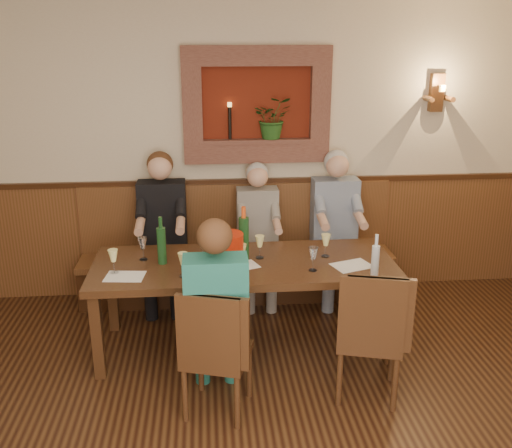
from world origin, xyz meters
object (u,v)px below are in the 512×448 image
(person_bench_left, at_px, (163,244))
(spittoon_bucket, at_px, (227,251))
(dining_table, at_px, (244,271))
(wine_bottle_green_b, at_px, (162,245))
(bench, at_px, (238,265))
(person_bench_right, at_px, (335,240))
(chair_near_right, at_px, (367,358))
(wine_bottle_green_a, at_px, (244,238))
(chair_near_left, at_px, (217,375))
(water_bottle, at_px, (375,260))
(person_bench_mid, at_px, (258,247))
(person_chair_front, at_px, (217,330))

(person_bench_left, height_order, spittoon_bucket, person_bench_left)
(dining_table, relative_size, wine_bottle_green_b, 6.23)
(bench, xyz_separation_m, person_bench_right, (0.93, -0.11, 0.28))
(chair_near_right, bearing_deg, wine_bottle_green_a, 150.04)
(chair_near_left, bearing_deg, wine_bottle_green_a, 91.71)
(chair_near_left, relative_size, water_bottle, 2.84)
(bench, height_order, person_bench_mid, person_bench_mid)
(spittoon_bucket, bearing_deg, person_bench_left, 120.64)
(chair_near_left, distance_m, person_bench_mid, 1.76)
(chair_near_left, distance_m, wine_bottle_green_b, 1.16)
(chair_near_right, xyz_separation_m, wine_bottle_green_a, (-0.82, 0.81, 0.65))
(chair_near_left, relative_size, chair_near_right, 0.95)
(dining_table, xyz_separation_m, wine_bottle_green_b, (-0.65, 0.03, 0.23))
(bench, bearing_deg, person_bench_left, -171.29)
(dining_table, distance_m, wine_bottle_green_b, 0.69)
(person_chair_front, xyz_separation_m, wine_bottle_green_b, (-0.41, 0.81, 0.33))
(person_bench_right, bearing_deg, chair_near_left, -125.03)
(person_chair_front, distance_m, spittoon_bucket, 0.74)
(spittoon_bucket, bearing_deg, bench, 82.69)
(spittoon_bucket, bearing_deg, person_bench_right, 41.64)
(dining_table, relative_size, person_chair_front, 1.71)
(wine_bottle_green_a, bearing_deg, chair_near_right, -44.78)
(chair_near_right, height_order, person_bench_right, person_bench_right)
(chair_near_left, relative_size, person_bench_mid, 0.70)
(person_bench_right, height_order, spittoon_bucket, person_bench_right)
(person_bench_right, bearing_deg, dining_table, -138.14)
(person_bench_left, xyz_separation_m, spittoon_bucket, (0.56, -0.95, 0.28))
(person_bench_right, height_order, wine_bottle_green_b, person_bench_right)
(person_bench_mid, distance_m, person_chair_front, 1.67)
(water_bottle, bearing_deg, bench, 126.03)
(person_bench_mid, xyz_separation_m, water_bottle, (0.76, -1.21, 0.33))
(person_bench_left, distance_m, wine_bottle_green_b, 0.86)
(dining_table, xyz_separation_m, wine_bottle_green_a, (0.00, 0.06, 0.26))
(person_bench_left, distance_m, spittoon_bucket, 1.14)
(chair_near_right, distance_m, person_bench_mid, 1.73)
(person_bench_mid, bearing_deg, bench, 151.55)
(person_bench_left, height_order, water_bottle, person_bench_left)
(bench, height_order, water_bottle, bench)
(wine_bottle_green_a, bearing_deg, wine_bottle_green_b, -177.56)
(chair_near_right, bearing_deg, dining_table, 152.34)
(person_bench_left, bearing_deg, chair_near_right, -46.25)
(dining_table, relative_size, water_bottle, 7.22)
(person_chair_front, bearing_deg, person_bench_mid, 75.08)
(chair_near_right, xyz_separation_m, person_bench_mid, (-0.63, 1.59, 0.27))
(dining_table, distance_m, water_bottle, 1.04)
(person_bench_right, xyz_separation_m, water_bottle, (0.02, -1.20, 0.28))
(dining_table, bearing_deg, person_bench_right, 41.86)
(person_chair_front, bearing_deg, water_bottle, 18.99)
(dining_table, relative_size, chair_near_left, 2.54)
(wine_bottle_green_a, bearing_deg, person_bench_left, 132.12)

